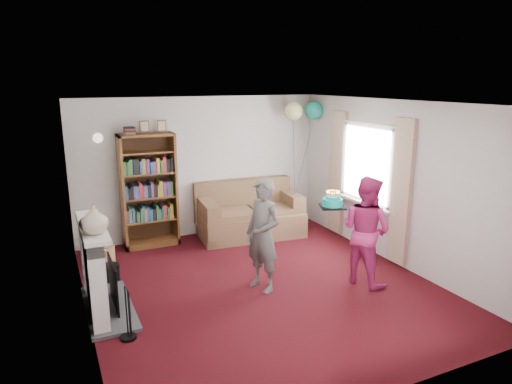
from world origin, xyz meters
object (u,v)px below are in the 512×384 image
sofa (249,215)px  person_magenta (366,230)px  person_striped (263,235)px  birthday_cake (333,202)px  bookcase (148,191)px

sofa → person_magenta: bearing=-70.6°
person_striped → person_magenta: size_ratio=1.01×
person_magenta → birthday_cake: person_magenta is taller
sofa → person_striped: (-0.75, -2.15, 0.41)m
bookcase → sofa: bearing=-7.3°
person_striped → bookcase: bearing=-176.6°
person_striped → birthday_cake: size_ratio=4.73×
sofa → bookcase: bearing=178.3°
person_magenta → birthday_cake: (-0.47, 0.15, 0.42)m
person_striped → birthday_cake: 1.03m
person_striped → birthday_cake: person_striped is taller
bookcase → birthday_cake: size_ratio=6.57×
sofa → birthday_cake: size_ratio=5.70×
bookcase → birthday_cake: bearing=-53.9°
person_magenta → sofa: bearing=-3.3°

